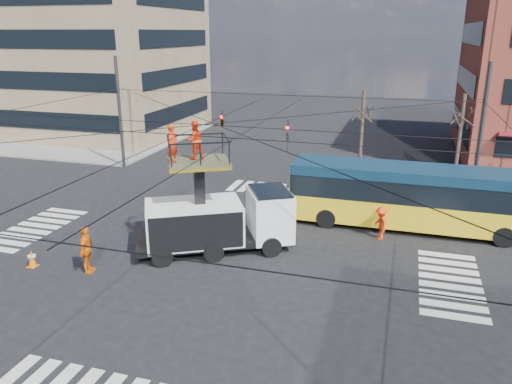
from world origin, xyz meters
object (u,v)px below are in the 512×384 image
(city_bus, at_px, (420,197))
(flagger, at_px, (381,223))
(traffic_cone, at_px, (32,258))
(worker_ground, at_px, (86,250))
(utility_truck, at_px, (218,209))

(city_bus, xyz_separation_m, flagger, (-1.73, -1.90, -0.92))
(traffic_cone, xyz_separation_m, worker_ground, (2.62, 0.23, 0.63))
(utility_truck, height_order, city_bus, utility_truck)
(utility_truck, distance_m, flagger, 7.89)
(utility_truck, distance_m, worker_ground, 5.84)
(flagger, bearing_deg, city_bus, 111.63)
(utility_truck, bearing_deg, city_bus, 2.61)
(city_bus, relative_size, traffic_cone, 17.01)
(worker_ground, bearing_deg, utility_truck, -65.34)
(flagger, bearing_deg, traffic_cone, -88.39)
(traffic_cone, height_order, worker_ground, worker_ground)
(traffic_cone, bearing_deg, flagger, 27.69)
(utility_truck, xyz_separation_m, traffic_cone, (-7.03, -3.92, -1.63))
(city_bus, height_order, worker_ground, city_bus)
(utility_truck, distance_m, traffic_cone, 8.21)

